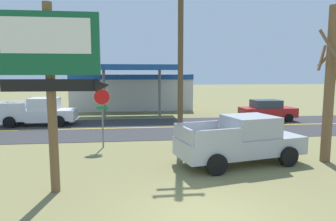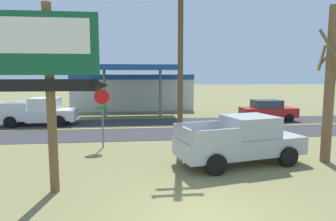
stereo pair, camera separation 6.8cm
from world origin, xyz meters
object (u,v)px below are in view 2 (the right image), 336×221
Objects in this scene: gas_station at (133,90)px; pickup_white_on_road at (40,112)px; stop_sign at (102,107)px; car_red_near_lane at (268,110)px; bare_tree at (330,83)px; motel_sign at (50,65)px; utility_pole at (180,49)px; pickup_silver_parked_on_lawn at (241,140)px.

gas_station reaches higher than pickup_white_on_road.
stop_sign reaches higher than car_red_near_lane.
car_red_near_lane is (11.95, 7.21, -1.20)m from stop_sign.
bare_tree is (9.55, -3.51, 1.28)m from stop_sign.
bare_tree is 0.53× the size of gas_station.
gas_station is at bearing 55.37° from pickup_white_on_road.
car_red_near_lane is (12.82, 12.87, -3.12)m from motel_sign.
motel_sign is 0.63× the size of utility_pole.
car_red_near_lane is (17.10, 0.00, -0.13)m from pickup_white_on_road.
motel_sign is 10.66m from bare_tree.
motel_sign is at bearing -98.80° from stop_sign.
gas_station is (1.46, 16.79, -0.08)m from stop_sign.
motel_sign is 6.04m from stop_sign.
utility_pole reaches higher than car_red_near_lane.
motel_sign is at bearing -133.24° from utility_pole.
pickup_white_on_road is at bearing 138.49° from utility_pole.
utility_pole is 1.44× the size of bare_tree.
bare_tree is at bearing 11.65° from motel_sign.
motel_sign is at bearing -71.61° from pickup_white_on_road.
car_red_near_lane is (6.02, 10.53, -0.13)m from pickup_silver_parked_on_lawn.
stop_sign is 0.32× the size of utility_pole.
motel_sign is 1.96× the size of stop_sign.
stop_sign is 8.92m from pickup_white_on_road.
gas_station is at bearing 97.56° from utility_pole.
utility_pole reaches higher than gas_station.
motel_sign reaches higher than car_red_near_lane.
stop_sign is 0.57× the size of pickup_white_on_road.
pickup_white_on_road is at bearing 136.45° from pickup_silver_parked_on_lawn.
bare_tree reaches higher than pickup_silver_parked_on_lawn.
gas_station is 14.24m from car_red_near_lane.
stop_sign reaches higher than pickup_white_on_road.
gas_station is at bearing 111.72° from bare_tree.
gas_station is (2.34, 22.45, -2.01)m from motel_sign.
bare_tree is (5.76, -2.81, -1.55)m from utility_pole.
utility_pole is (4.66, 4.96, 0.91)m from motel_sign.
stop_sign is 16.85m from gas_station.
pickup_silver_parked_on_lawn is at bearing -77.50° from gas_station.
motel_sign is 22.66m from gas_station.
stop_sign is 14.00m from car_red_near_lane.
bare_tree is 1.16× the size of pickup_silver_parked_on_lawn.
car_red_near_lane is at bearing 60.23° from pickup_silver_parked_on_lawn.
pickup_silver_parked_on_lawn is 12.13m from car_red_near_lane.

